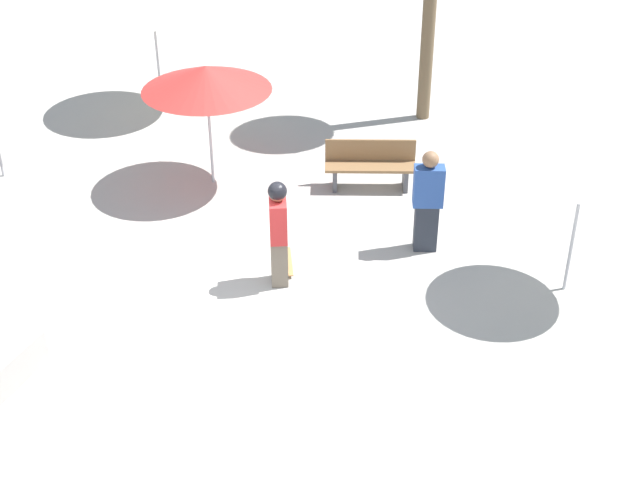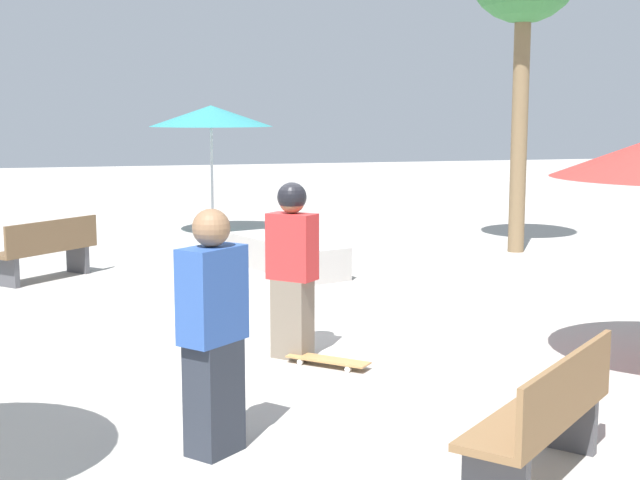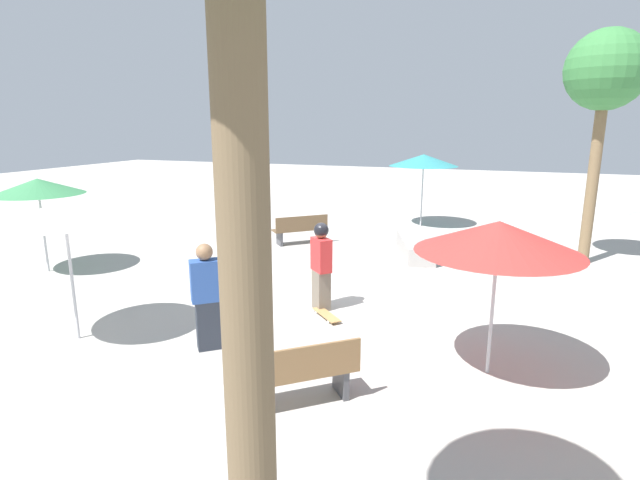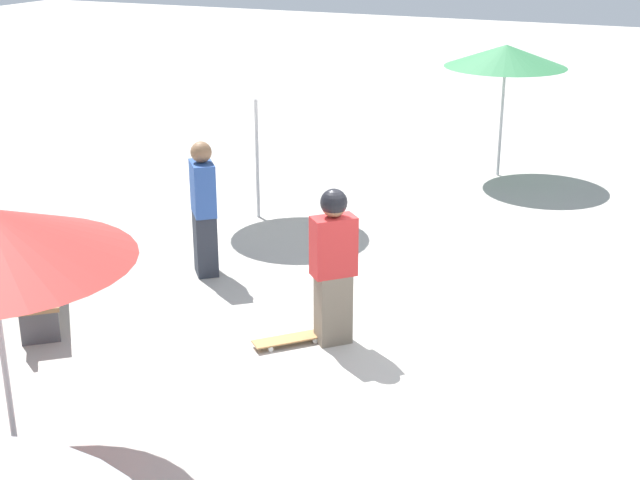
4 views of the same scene
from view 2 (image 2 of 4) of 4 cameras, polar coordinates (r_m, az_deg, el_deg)
ground_plane at (r=9.45m, az=-3.69°, el=-6.11°), size 60.00×60.00×0.00m
skater_main at (r=8.42m, az=-1.79°, el=-1.55°), size 0.49×0.49×1.68m
skateboard at (r=8.31m, az=0.51°, el=-7.69°), size 0.72×0.70×0.07m
concrete_ledge at (r=13.16m, az=-2.26°, el=-0.97°), size 1.43×2.51×0.47m
bench_near at (r=5.89m, az=14.21°, el=-10.97°), size 1.50×1.37×0.85m
bench_far at (r=12.97m, az=-17.11°, el=-0.61°), size 1.47×1.41×0.85m
shade_umbrella_teal at (r=16.84m, az=-6.99°, el=7.88°), size 2.30×2.30×2.45m
bystander_watching at (r=6.11m, az=-6.86°, el=-5.95°), size 0.52×0.50×1.70m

